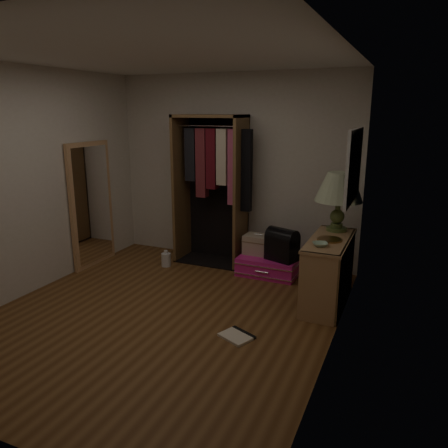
{
  "coord_description": "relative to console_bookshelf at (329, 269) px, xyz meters",
  "views": [
    {
      "loc": [
        2.3,
        -3.62,
        2.11
      ],
      "look_at": [
        0.3,
        0.95,
        0.8
      ],
      "focal_mm": 35.0,
      "sensor_mm": 36.0,
      "label": 1
    }
  ],
  "objects": [
    {
      "name": "ground",
      "position": [
        -1.54,
        -1.04,
        -0.39
      ],
      "size": [
        4.0,
        4.0,
        0.0
      ],
      "primitive_type": "plane",
      "color": "brown",
      "rests_on": "ground"
    },
    {
      "name": "room_walls",
      "position": [
        -1.46,
        -1.0,
        1.11
      ],
      "size": [
        3.52,
        4.02,
        2.6
      ],
      "color": "beige",
      "rests_on": "ground"
    },
    {
      "name": "console_bookshelf",
      "position": [
        0.0,
        0.0,
        0.0
      ],
      "size": [
        0.42,
        1.12,
        0.75
      ],
      "color": "#A5784F",
      "rests_on": "ground"
    },
    {
      "name": "open_wardrobe",
      "position": [
        -1.73,
        0.73,
        0.83
      ],
      "size": [
        1.08,
        0.5,
        2.05
      ],
      "color": "brown",
      "rests_on": "ground"
    },
    {
      "name": "floor_mirror",
      "position": [
        -3.24,
        -0.04,
        0.46
      ],
      "size": [
        0.06,
        0.8,
        1.7
      ],
      "color": "tan",
      "rests_on": "ground"
    },
    {
      "name": "pink_suitcase",
      "position": [
        -0.87,
        0.56,
        -0.27
      ],
      "size": [
        0.79,
        0.58,
        0.24
      ],
      "rotation": [
        0.0,
        0.0,
        -0.01
      ],
      "color": "#E21B8C",
      "rests_on": "ground"
    },
    {
      "name": "train_case",
      "position": [
        -1.04,
        0.61,
        -0.02
      ],
      "size": [
        0.39,
        0.28,
        0.28
      ],
      "rotation": [
        0.0,
        0.0,
        -0.04
      ],
      "color": "tan",
      "rests_on": "pink_suitcase"
    },
    {
      "name": "black_bag",
      "position": [
        -0.68,
        0.5,
        0.06
      ],
      "size": [
        0.45,
        0.36,
        0.42
      ],
      "rotation": [
        0.0,
        0.0,
        -0.33
      ],
      "color": "black",
      "rests_on": "pink_suitcase"
    },
    {
      "name": "table_lamp",
      "position": [
        0.0,
        0.33,
        0.86
      ],
      "size": [
        0.59,
        0.59,
        0.68
      ],
      "rotation": [
        0.0,
        0.0,
        0.09
      ],
      "color": "#475B2C",
      "rests_on": "console_bookshelf"
    },
    {
      "name": "brass_tray",
      "position": [
        0.0,
        -0.09,
        0.37
      ],
      "size": [
        0.28,
        0.28,
        0.02
      ],
      "rotation": [
        0.0,
        0.0,
        0.04
      ],
      "color": "olive",
      "rests_on": "console_bookshelf"
    },
    {
      "name": "ceramic_bowl",
      "position": [
        -0.05,
        -0.34,
        0.38
      ],
      "size": [
        0.21,
        0.21,
        0.04
      ],
      "primitive_type": "imported",
      "rotation": [
        0.0,
        0.0,
        0.42
      ],
      "color": "#A5C6A9",
      "rests_on": "console_bookshelf"
    },
    {
      "name": "white_jug",
      "position": [
        -2.27,
        0.27,
        -0.29
      ],
      "size": [
        0.17,
        0.17,
        0.23
      ],
      "rotation": [
        0.0,
        0.0,
        -0.32
      ],
      "color": "silver",
      "rests_on": "ground"
    },
    {
      "name": "floor_book",
      "position": [
        -0.63,
        -1.15,
        -0.38
      ],
      "size": [
        0.37,
        0.34,
        0.03
      ],
      "rotation": [
        0.0,
        0.0,
        -0.42
      ],
      "color": "beige",
      "rests_on": "ground"
    }
  ]
}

